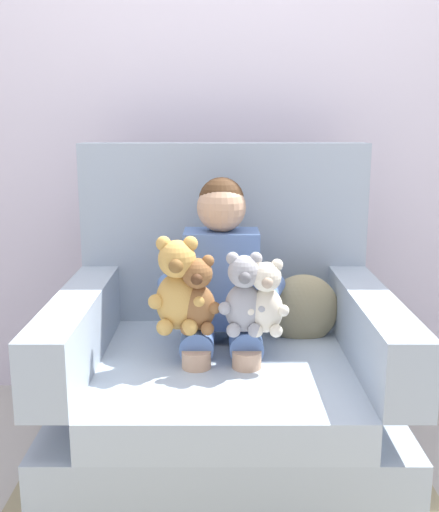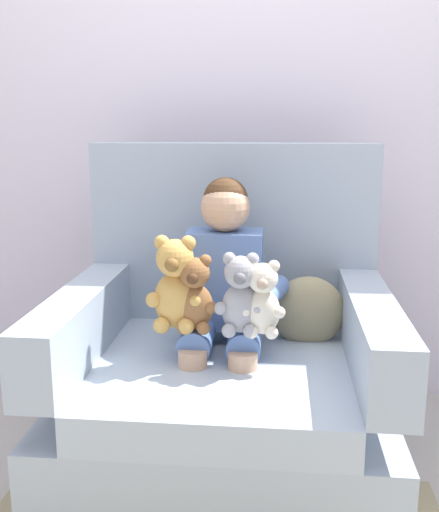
# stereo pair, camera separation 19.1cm
# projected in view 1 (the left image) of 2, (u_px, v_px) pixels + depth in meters

# --- Properties ---
(ground_plane) EXTENTS (8.00, 8.00, 0.00)m
(ground_plane) POSITION_uv_depth(u_px,v_px,m) (222.00, 474.00, 2.13)
(ground_plane) COLOR #ADA89E
(back_wall) EXTENTS (6.00, 0.10, 2.60)m
(back_wall) POSITION_uv_depth(u_px,v_px,m) (221.00, 101.00, 2.61)
(back_wall) COLOR silver
(back_wall) RESTS_ON ground
(armchair) EXTENTS (1.09, 0.97, 1.13)m
(armchair) POSITION_uv_depth(u_px,v_px,m) (222.00, 377.00, 2.12)
(armchair) COLOR #9EADBC
(armchair) RESTS_ON ground
(seated_child) EXTENTS (0.45, 0.39, 0.82)m
(seated_child) POSITION_uv_depth(u_px,v_px,m) (219.00, 287.00, 2.07)
(seated_child) COLOR #597AB7
(seated_child) RESTS_ON armchair
(plush_brown) EXTENTS (0.15, 0.12, 0.25)m
(plush_brown) POSITION_uv_depth(u_px,v_px,m) (195.00, 296.00, 1.91)
(plush_brown) COLOR brown
(plush_brown) RESTS_ON armchair
(plush_grey) EXTENTS (0.16, 0.13, 0.26)m
(plush_grey) POSITION_uv_depth(u_px,v_px,m) (242.00, 296.00, 1.90)
(plush_grey) COLOR #9E9EA3
(plush_grey) RESTS_ON armchair
(plush_honey) EXTENTS (0.18, 0.15, 0.31)m
(plush_honey) POSITION_uv_depth(u_px,v_px,m) (175.00, 287.00, 1.92)
(plush_honey) COLOR gold
(plush_honey) RESTS_ON armchair
(plush_cream) EXTENTS (0.14, 0.12, 0.24)m
(plush_cream) POSITION_uv_depth(u_px,v_px,m) (264.00, 299.00, 1.90)
(plush_cream) COLOR silver
(plush_cream) RESTS_ON armchair
(throw_pillow) EXTENTS (0.26, 0.12, 0.26)m
(throw_pillow) POSITION_uv_depth(u_px,v_px,m) (300.00, 309.00, 2.19)
(throw_pillow) COLOR #998C66
(throw_pillow) RESTS_ON armchair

